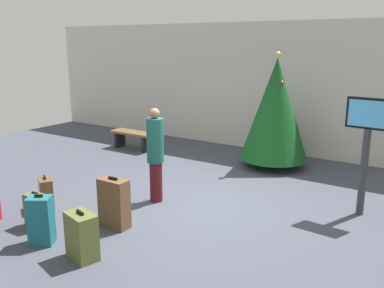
{
  "coord_description": "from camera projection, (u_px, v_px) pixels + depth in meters",
  "views": [
    {
      "loc": [
        3.8,
        -5.79,
        2.81
      ],
      "look_at": [
        -0.44,
        0.66,
        0.9
      ],
      "focal_mm": 38.75,
      "sensor_mm": 36.0,
      "label": 1
    }
  ],
  "objects": [
    {
      "name": "traveller_0",
      "position": [
        155.0,
        153.0,
        7.31
      ],
      "size": [
        0.4,
        0.4,
        1.7
      ],
      "color": "#4C1419",
      "rests_on": "ground_plane"
    },
    {
      "name": "suitcase_1",
      "position": [
        114.0,
        203.0,
        6.39
      ],
      "size": [
        0.48,
        0.24,
        0.81
      ],
      "color": "brown",
      "rests_on": "ground_plane"
    },
    {
      "name": "holiday_tree",
      "position": [
        275.0,
        109.0,
        9.28
      ],
      "size": [
        1.53,
        1.53,
        2.61
      ],
      "color": "#4C3319",
      "rests_on": "ground_plane"
    },
    {
      "name": "waiting_bench",
      "position": [
        133.0,
        136.0,
        11.08
      ],
      "size": [
        1.27,
        0.44,
        0.48
      ],
      "color": "brown",
      "rests_on": "ground_plane"
    },
    {
      "name": "flight_info_kiosk",
      "position": [
        367.0,
        138.0,
        6.64
      ],
      "size": [
        0.71,
        0.14,
        1.96
      ],
      "color": "#333338",
      "rests_on": "ground_plane"
    },
    {
      "name": "ground_plane",
      "position": [
        192.0,
        203.0,
        7.4
      ],
      "size": [
        16.0,
        16.0,
        0.0
      ],
      "primitive_type": "plane",
      "color": "#424754"
    },
    {
      "name": "suitcase_6",
      "position": [
        36.0,
        210.0,
        6.43
      ],
      "size": [
        0.36,
        0.21,
        0.57
      ],
      "color": "#59602D",
      "rests_on": "ground_plane"
    },
    {
      "name": "suitcase_3",
      "position": [
        46.0,
        193.0,
        7.12
      ],
      "size": [
        0.47,
        0.4,
        0.59
      ],
      "color": "brown",
      "rests_on": "ground_plane"
    },
    {
      "name": "suitcase_0",
      "position": [
        41.0,
        220.0,
        5.86
      ],
      "size": [
        0.41,
        0.39,
        0.74
      ],
      "color": "#19606B",
      "rests_on": "ground_plane"
    },
    {
      "name": "suitcase_2",
      "position": [
        82.0,
        236.0,
        5.46
      ],
      "size": [
        0.51,
        0.39,
        0.67
      ],
      "color": "#59602D",
      "rests_on": "ground_plane"
    },
    {
      "name": "back_wall",
      "position": [
        285.0,
        89.0,
        10.49
      ],
      "size": [
        16.0,
        0.2,
        3.32
      ],
      "primitive_type": "cube",
      "color": "beige",
      "rests_on": "ground_plane"
    }
  ]
}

